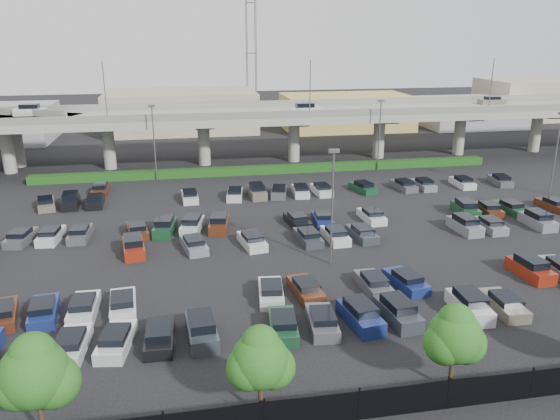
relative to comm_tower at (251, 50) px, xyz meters
name	(u,v)px	position (x,y,z in m)	size (l,w,h in m)	color
ground	(310,233)	(-4.00, -74.00, -15.61)	(280.00, 280.00, 0.00)	black
overpass	(261,118)	(-4.25, -41.99, -8.64)	(150.00, 13.00, 15.80)	gray
hedge	(270,169)	(-4.00, -49.00, -15.06)	(66.00, 1.60, 1.10)	#133D11
fence	(429,397)	(-4.05, -102.00, -14.71)	(70.00, 0.10, 2.00)	black
tree_row	(434,338)	(-3.30, -100.53, -12.09)	(65.07, 3.66, 5.94)	#332316
parked_cars	(314,242)	(-4.53, -78.21, -15.00)	(62.87, 41.53, 1.67)	#184427
light_poles	(266,170)	(-8.12, -72.00, -9.37)	(66.90, 48.38, 10.30)	#535258
distant_buildings	(299,111)	(8.38, -12.19, -11.87)	(138.00, 24.00, 9.00)	gray
comm_tower	(251,50)	(0.00, 0.00, 0.00)	(2.40, 2.40, 30.00)	#535258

